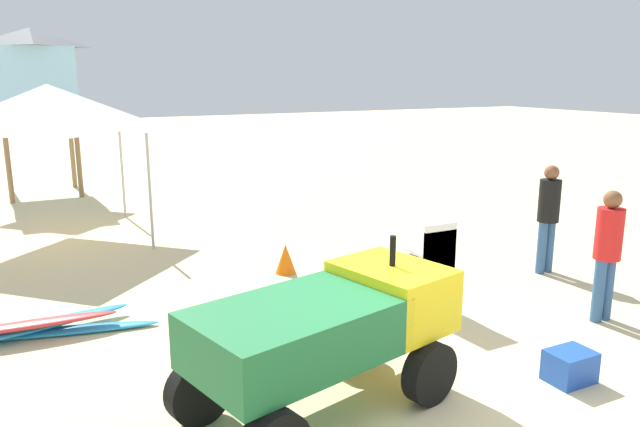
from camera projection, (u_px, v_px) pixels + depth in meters
name	position (u px, v px, depth m)	size (l,w,h in m)	color
ground	(397.00, 395.00, 5.85)	(80.00, 80.00, 0.00)	beige
utility_cart	(330.00, 328.00, 5.48)	(2.76, 1.81, 1.50)	#1E6B38
stacked_plastic_chairs	(433.00, 260.00, 7.77)	(0.48, 0.48, 1.20)	white
surfboard_pile	(38.00, 328.00, 7.12)	(2.51, 0.83, 0.24)	#268CCC
lifeguard_near_left	(608.00, 247.00, 7.43)	(0.32, 0.32, 1.65)	#33598C
lifeguard_near_center	(548.00, 212.00, 9.27)	(0.32, 0.32, 1.68)	#33598C
popup_canopy	(49.00, 107.00, 10.79)	(2.83, 2.83, 2.84)	#B2B2B7
lifeguard_tower	(34.00, 75.00, 14.96)	(1.98, 1.98, 4.11)	olive
traffic_cone_near	(286.00, 259.00, 9.41)	(0.32, 0.32, 0.46)	orange
cooler_box	(570.00, 366.00, 6.09)	(0.45, 0.35, 0.32)	blue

